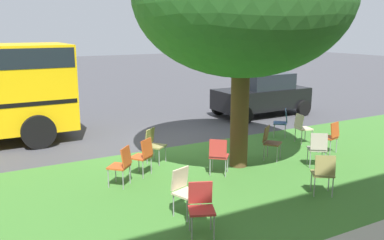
% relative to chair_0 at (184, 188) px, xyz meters
% --- Properties ---
extents(ground, '(80.00, 80.00, 0.00)m').
position_rel_chair_0_xyz_m(ground, '(-2.14, -4.27, -0.52)').
color(ground, '#424247').
extents(grass_verge, '(48.00, 6.00, 0.01)m').
position_rel_chair_0_xyz_m(grass_verge, '(-2.14, -1.07, -0.52)').
color(grass_verge, '#3D752D').
rests_on(grass_verge, ground).
extents(chair_0, '(0.52, 0.53, 0.88)m').
position_rel_chair_0_xyz_m(chair_0, '(0.00, 0.00, 0.00)').
color(chair_0, beige).
rests_on(chair_0, ground).
extents(chair_1, '(0.59, 0.59, 0.88)m').
position_rel_chair_0_xyz_m(chair_1, '(0.50, -1.90, 0.00)').
color(chair_1, '#C64C1E').
rests_on(chair_1, ground).
extents(chair_2, '(0.59, 0.59, 0.88)m').
position_rel_chair_0_xyz_m(chair_2, '(-1.68, -1.46, 0.00)').
color(chair_2, '#B7332D').
rests_on(chair_2, ground).
extents(chair_3, '(0.58, 0.58, 0.88)m').
position_rel_chair_0_xyz_m(chair_3, '(-3.48, -1.81, 0.00)').
color(chair_3, brown).
rests_on(chair_3, ground).
extents(chair_4, '(0.59, 0.59, 0.88)m').
position_rel_chair_0_xyz_m(chair_4, '(-5.32, -3.42, 0.00)').
color(chair_4, '#335184').
rests_on(chair_4, ground).
extents(chair_5, '(0.58, 0.58, 0.88)m').
position_rel_chair_0_xyz_m(chair_5, '(-4.10, -0.77, 0.00)').
color(chair_5, '#ADA393').
rests_on(chair_5, ground).
extents(chair_6, '(0.58, 0.58, 0.88)m').
position_rel_chair_0_xyz_m(chair_6, '(-0.75, -3.04, 0.00)').
color(chair_6, olive).
rests_on(chair_6, ground).
extents(chair_7, '(0.58, 0.58, 0.88)m').
position_rel_chair_0_xyz_m(chair_7, '(-0.15, -2.28, 0.00)').
color(chair_7, '#C64C1E').
rests_on(chair_7, ground).
extents(chair_8, '(0.58, 0.58, 0.88)m').
position_rel_chair_0_xyz_m(chair_8, '(-2.88, 0.58, 0.00)').
color(chair_8, olive).
rests_on(chair_8, ground).
extents(chair_9, '(0.51, 0.52, 0.88)m').
position_rel_chair_0_xyz_m(chair_9, '(-5.26, -1.42, 0.00)').
color(chair_9, '#C64C1E').
rests_on(chair_9, ground).
extents(chair_10, '(0.50, 0.50, 0.88)m').
position_rel_chair_0_xyz_m(chair_10, '(-5.32, -2.58, 0.00)').
color(chair_10, beige).
rests_on(chair_10, ground).
extents(chair_11, '(0.54, 0.55, 0.88)m').
position_rel_chair_0_xyz_m(chair_11, '(0.09, 0.75, 0.00)').
color(chair_11, '#B7332D').
rests_on(chair_11, ground).
extents(parked_car, '(3.70, 1.92, 1.65)m').
position_rel_chair_0_xyz_m(parked_car, '(-6.84, -6.35, 0.32)').
color(parked_car, black).
rests_on(parked_car, ground).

